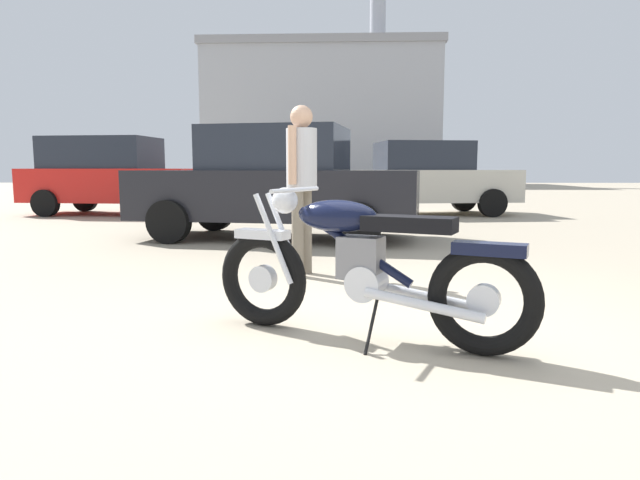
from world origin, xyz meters
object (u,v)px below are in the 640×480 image
at_px(silver_sedan_mid, 277,183).
at_px(dark_sedan_left, 110,175).
at_px(bystander, 302,172).
at_px(vintage_motorcycle, 361,267).
at_px(blue_hatchback_right, 422,178).

bearing_deg(silver_sedan_mid, dark_sedan_left, -36.02).
distance_m(bystander, silver_sedan_mid, 2.99).
relative_size(vintage_motorcycle, silver_sedan_mid, 0.44).
bearing_deg(blue_hatchback_right, silver_sedan_mid, -130.13).
xyz_separation_m(silver_sedan_mid, blue_hatchback_right, (2.94, 4.58, 0.00)).
bearing_deg(bystander, vintage_motorcycle, 127.32).
bearing_deg(vintage_motorcycle, bystander, -53.06).
height_order(vintage_motorcycle, dark_sedan_left, dark_sedan_left).
distance_m(blue_hatchback_right, dark_sedan_left, 7.24).
xyz_separation_m(bystander, blue_hatchback_right, (2.43, 7.52, -0.18)).
height_order(silver_sedan_mid, dark_sedan_left, dark_sedan_left).
bearing_deg(dark_sedan_left, blue_hatchback_right, 6.54).
height_order(vintage_motorcycle, silver_sedan_mid, silver_sedan_mid).
relative_size(vintage_motorcycle, dark_sedan_left, 0.48).
relative_size(bystander, blue_hatchback_right, 0.38).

